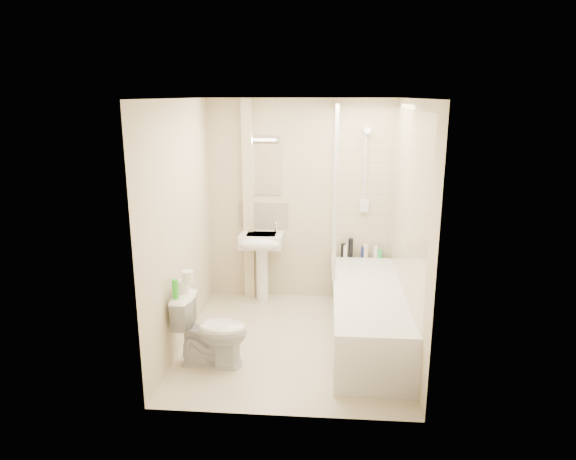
{
  "coord_description": "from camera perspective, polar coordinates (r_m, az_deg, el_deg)",
  "views": [
    {
      "loc": [
        0.33,
        -4.75,
        2.43
      ],
      "look_at": [
        -0.07,
        0.2,
        1.12
      ],
      "focal_mm": 32.0,
      "sensor_mm": 36.0,
      "label": 1
    }
  ],
  "objects": [
    {
      "name": "toilet_roll_upper",
      "position": [
        4.79,
        -11.08,
        -5.06
      ],
      "size": [
        0.1,
        0.1,
        0.1
      ],
      "primitive_type": "cylinder",
      "color": "white",
      "rests_on": "toilet_roll_lower"
    },
    {
      "name": "pipe_boxing",
      "position": [
        6.14,
        -4.4,
        3.17
      ],
      "size": [
        0.12,
        0.12,
        2.4
      ],
      "primitive_type": "cube",
      "color": "beige",
      "rests_on": "ground"
    },
    {
      "name": "wall_left",
      "position": [
        5.11,
        -11.8,
        0.52
      ],
      "size": [
        0.02,
        2.5,
        2.4
      ],
      "primitive_type": "cube",
      "color": "beige",
      "rests_on": "ground"
    },
    {
      "name": "bottle_cream",
      "position": [
        6.19,
        8.6,
        -2.3
      ],
      "size": [
        0.06,
        0.06,
        0.16
      ],
      "primitive_type": "cylinder",
      "color": "beige",
      "rests_on": "bathtub"
    },
    {
      "name": "bottle_blue",
      "position": [
        6.19,
        8.34,
        -2.43
      ],
      "size": [
        0.05,
        0.05,
        0.13
      ],
      "primitive_type": "cylinder",
      "color": "navy",
      "rests_on": "bathtub"
    },
    {
      "name": "tile_right",
      "position": [
        5.0,
        13.24,
        2.78
      ],
      "size": [
        0.01,
        2.1,
        1.75
      ],
      "primitive_type": "cube",
      "color": "beige",
      "rests_on": "wall_right"
    },
    {
      "name": "bathtub",
      "position": [
        5.31,
        8.86,
        -9.2
      ],
      "size": [
        0.7,
        2.1,
        0.55
      ],
      "color": "white",
      "rests_on": "ground"
    },
    {
      "name": "shower_fixture",
      "position": [
        6.02,
        8.59,
        6.16
      ],
      "size": [
        0.1,
        0.16,
        0.99
      ],
      "color": "white",
      "rests_on": "wall_back"
    },
    {
      "name": "splashback",
      "position": [
        6.2,
        -2.77,
        1.7
      ],
      "size": [
        0.6,
        0.02,
        0.3
      ],
      "primitive_type": "cube",
      "color": "beige",
      "rests_on": "wall_back"
    },
    {
      "name": "bottle_white_b",
      "position": [
        6.2,
        9.72,
        -2.4
      ],
      "size": [
        0.05,
        0.05,
        0.14
      ],
      "primitive_type": "cylinder",
      "color": "white",
      "rests_on": "bathtub"
    },
    {
      "name": "mirror",
      "position": [
        6.09,
        -2.84,
        6.74
      ],
      "size": [
        0.46,
        0.01,
        0.6
      ],
      "primitive_type": "cube",
      "color": "white",
      "rests_on": "wall_back"
    },
    {
      "name": "toilet_roll_lower",
      "position": [
        4.83,
        -11.58,
        -6.17
      ],
      "size": [
        0.12,
        0.12,
        0.11
      ],
      "primitive_type": "cylinder",
      "color": "white",
      "rests_on": "toilet"
    },
    {
      "name": "bottle_white_a",
      "position": [
        6.18,
        6.33,
        -2.31
      ],
      "size": [
        0.06,
        0.06,
        0.15
      ],
      "primitive_type": "cylinder",
      "color": "white",
      "rests_on": "bathtub"
    },
    {
      "name": "bottle_black_b",
      "position": [
        6.17,
        6.97,
        -1.97
      ],
      "size": [
        0.06,
        0.06,
        0.23
      ],
      "primitive_type": "cylinder",
      "color": "black",
      "rests_on": "bathtub"
    },
    {
      "name": "shower_screen",
      "position": [
        5.63,
        5.26,
        4.69
      ],
      "size": [
        0.04,
        0.92,
        1.8
      ],
      "color": "white",
      "rests_on": "bathtub"
    },
    {
      "name": "wall_right",
      "position": [
        4.96,
        13.38,
        0.01
      ],
      "size": [
        0.02,
        2.5,
        2.4
      ],
      "primitive_type": "cube",
      "color": "beige",
      "rests_on": "ground"
    },
    {
      "name": "tile_back",
      "position": [
        6.08,
        8.53,
        5.1
      ],
      "size": [
        0.7,
        0.01,
        1.75
      ],
      "primitive_type": "cube",
      "color": "beige",
      "rests_on": "wall_back"
    },
    {
      "name": "toilet",
      "position": [
        4.86,
        -8.49,
        -10.93
      ],
      "size": [
        0.46,
        0.71,
        0.67
      ],
      "primitive_type": "imported",
      "rotation": [
        0.0,
        0.0,
        1.5
      ],
      "color": "white",
      "rests_on": "ground"
    },
    {
      "name": "ceiling",
      "position": [
        4.76,
        0.65,
        14.41
      ],
      "size": [
        2.2,
        2.5,
        0.02
      ],
      "primitive_type": "cube",
      "color": "white",
      "rests_on": "wall_back"
    },
    {
      "name": "pedestal_sink",
      "position": [
        6.07,
        -3.0,
        -2.05
      ],
      "size": [
        0.5,
        0.47,
        0.96
      ],
      "color": "white",
      "rests_on": "ground"
    },
    {
      "name": "strip_light",
      "position": [
        6.03,
        -2.91,
        10.19
      ],
      "size": [
        0.42,
        0.07,
        0.07
      ],
      "primitive_type": "cube",
      "color": "silver",
      "rests_on": "wall_back"
    },
    {
      "name": "wall_back",
      "position": [
        6.13,
        1.43,
        3.19
      ],
      "size": [
        2.2,
        0.02,
        2.4
      ],
      "primitive_type": "cube",
      "color": "beige",
      "rests_on": "ground"
    },
    {
      "name": "bottle_green",
      "position": [
        6.21,
        10.17,
        -2.6
      ],
      "size": [
        0.06,
        0.06,
        0.1
      ],
      "primitive_type": "cylinder",
      "color": "green",
      "rests_on": "bathtub"
    },
    {
      "name": "floor",
      "position": [
        5.34,
        0.57,
        -12.29
      ],
      "size": [
        2.5,
        2.5,
        0.0
      ],
      "primitive_type": "plane",
      "color": "beige",
      "rests_on": "ground"
    },
    {
      "name": "green_bottle",
      "position": [
        4.69,
        -12.42,
        -6.44
      ],
      "size": [
        0.05,
        0.05,
        0.18
      ],
      "primitive_type": "cylinder",
      "color": "green",
      "rests_on": "toilet"
    },
    {
      "name": "bottle_black_a",
      "position": [
        6.18,
        6.15,
        -2.25
      ],
      "size": [
        0.06,
        0.06,
        0.16
      ],
      "primitive_type": "cylinder",
      "color": "black",
      "rests_on": "bathtub"
    }
  ]
}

